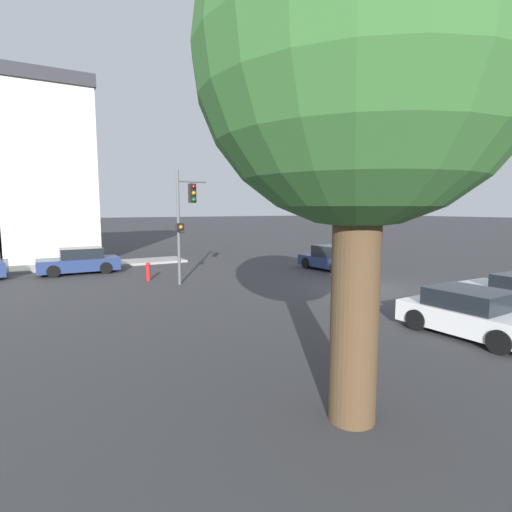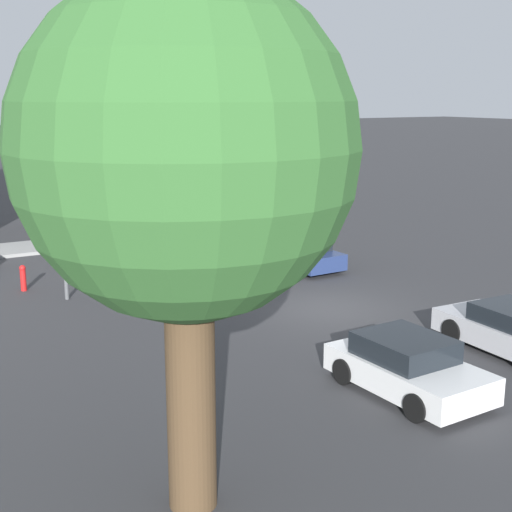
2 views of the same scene
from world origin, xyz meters
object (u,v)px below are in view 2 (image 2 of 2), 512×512
(street_tree, at_px, (186,152))
(crossing_car_0, at_px, (299,251))
(traffic_signal, at_px, (71,196))
(crossing_car_2, at_px, (407,367))
(fire_hydrant, at_px, (23,277))

(street_tree, xyz_separation_m, crossing_car_0, (13.16, -10.62, -5.18))
(traffic_signal, bearing_deg, street_tree, -8.94)
(crossing_car_0, bearing_deg, traffic_signal, 86.96)
(crossing_car_0, xyz_separation_m, crossing_car_2, (-11.39, 4.43, -0.04))
(fire_hydrant, bearing_deg, crossing_car_0, -100.41)
(crossing_car_2, distance_m, fire_hydrant, 14.48)
(street_tree, height_order, crossing_car_0, street_tree)
(crossing_car_2, relative_size, fire_hydrant, 4.25)
(street_tree, relative_size, traffic_signal, 1.60)
(street_tree, xyz_separation_m, traffic_signal, (13.20, -1.76, -2.38))
(crossing_car_0, bearing_deg, fire_hydrant, 76.81)
(crossing_car_2, bearing_deg, fire_hydrant, -159.55)
(traffic_signal, distance_m, crossing_car_2, 12.59)
(traffic_signal, distance_m, crossing_car_0, 9.29)
(crossing_car_0, xyz_separation_m, fire_hydrant, (1.88, 10.22, -0.18))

